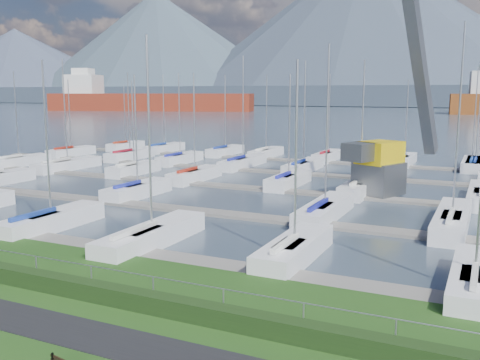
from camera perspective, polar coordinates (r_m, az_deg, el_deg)
The scene contains 9 objects.
path at distance 20.37m, azimuth -18.95°, elevation -14.66°, with size 160.00×2.00×0.04m, color black.
water at distance 276.60m, azimuth 22.65°, elevation 6.87°, with size 800.00×540.00×0.20m, color #3A4756.
hedge at distance 22.01m, azimuth -14.20°, elevation -11.63°, with size 80.00×0.70×0.70m, color #1C3313.
fence at distance 22.02m, azimuth -13.62°, elevation -9.25°, with size 0.04×0.04×80.00m, color #999AA1.
foothill at distance 346.41m, azimuth 23.30°, elevation 8.25°, with size 900.00×80.00×12.00m, color #3A4655.
docks at distance 44.97m, azimuth 7.63°, elevation -1.43°, with size 90.00×41.60×0.25m.
crane at distance 45.64m, azimuth 15.63°, elevation 5.50°, with size 6.20×13.47×22.35m.
cargo_ship_west at distance 252.00m, azimuth -10.38°, elevation 8.18°, with size 93.81×44.31×21.50m.
sailboat_fleet at distance 47.80m, azimuth 9.78°, elevation 5.84°, with size 75.32×49.30×12.87m.
Camera 1 is at (13.27, -16.15, 8.13)m, focal length 40.00 mm.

